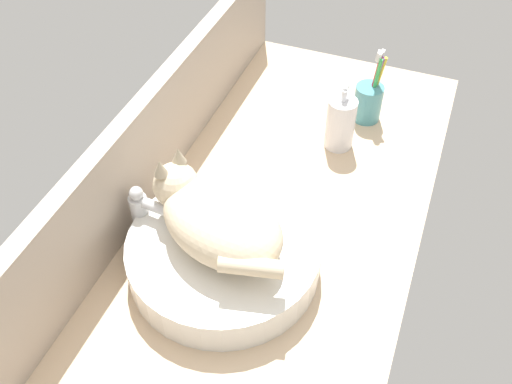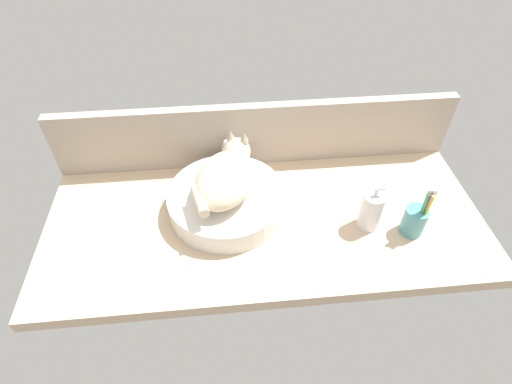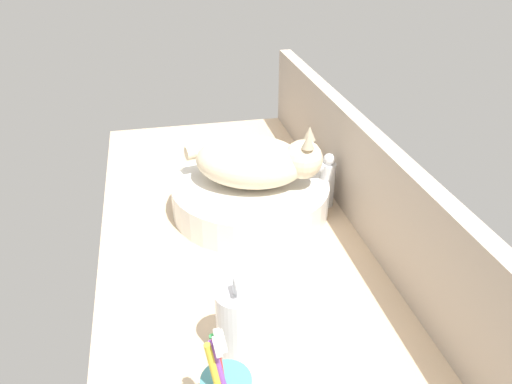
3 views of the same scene
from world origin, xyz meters
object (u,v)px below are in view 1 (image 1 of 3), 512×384
Objects in this scene: faucet at (145,213)px; toothbrush_cup at (369,100)px; soap_dispenser at (340,123)px; sink_basin at (224,255)px; cat at (216,218)px.

faucet is 0.73× the size of toothbrush_cup.
toothbrush_cup is (12.47, -3.85, -1.12)cm from soap_dispenser.
faucet is at bearing 149.32° from toothbrush_cup.
sink_basin is at bearing 165.66° from soap_dispenser.
cat reaches higher than soap_dispenser.
soap_dispenser is at bearing -16.11° from cat.
faucet is at bearing 86.67° from cat.
faucet is at bearing 85.52° from sink_basin.
sink_basin is 1.96× the size of toothbrush_cup.
toothbrush_cup is (55.26, -14.78, 1.67)cm from sink_basin.
cat is at bearing 163.65° from toothbrush_cup.
cat is 1.62× the size of toothbrush_cup.
cat is 16.94cm from faucet.
cat is (0.42, 1.30, 9.42)cm from sink_basin.
cat is at bearing -93.33° from faucet.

